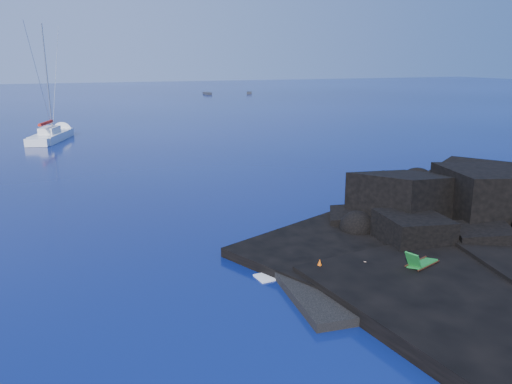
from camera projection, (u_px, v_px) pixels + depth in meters
ground at (291, 307)px, 18.76m from camera, size 400.00×400.00×0.00m
headland at (488, 237)px, 26.21m from camera, size 24.00×24.00×3.60m
beach at (382, 282)px, 20.86m from camera, size 9.08×6.86×0.70m
surf_foam at (336, 245)px, 25.06m from camera, size 10.00×8.00×0.06m
sailboat at (52, 140)px, 57.50m from camera, size 6.62×12.53×12.98m
deck_chair at (423, 259)px, 20.93m from camera, size 1.81×1.22×1.14m
towel at (358, 270)px, 21.11m from camera, size 1.95×1.37×0.05m
sunbather at (358, 267)px, 21.07m from camera, size 1.75×0.99×0.26m
marker_cone at (320, 265)px, 20.98m from camera, size 0.40×0.40×0.56m
distant_boat_a at (207, 94)px, 133.38m from camera, size 1.38×4.34×0.58m
distant_boat_b at (249, 94)px, 135.34m from camera, size 2.78×4.35×0.56m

